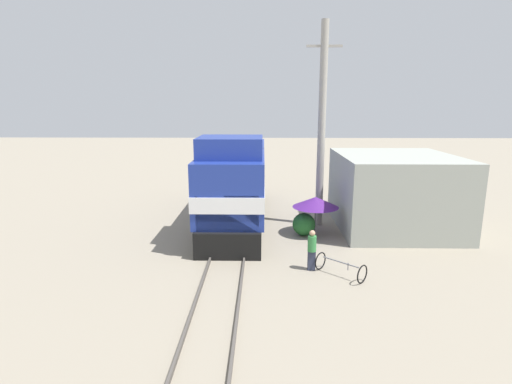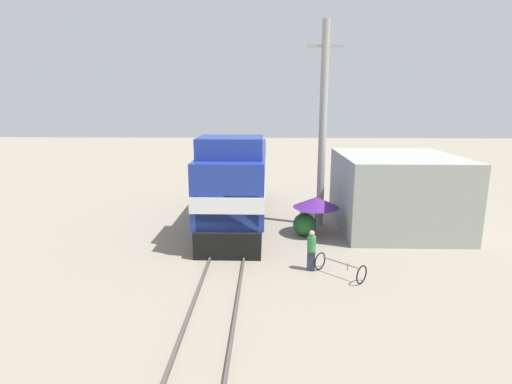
# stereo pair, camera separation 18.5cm
# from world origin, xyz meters

# --- Properties ---
(ground_plane) EXTENTS (120.00, 120.00, 0.00)m
(ground_plane) POSITION_xyz_m (0.00, 0.00, 0.00)
(ground_plane) COLOR gray
(rail_near) EXTENTS (0.08, 28.10, 0.15)m
(rail_near) POSITION_xyz_m (-0.72, 0.00, 0.07)
(rail_near) COLOR #4C4742
(rail_near) RESTS_ON ground_plane
(rail_far) EXTENTS (0.08, 28.10, 0.15)m
(rail_far) POSITION_xyz_m (0.72, 0.00, 0.07)
(rail_far) COLOR #4C4742
(rail_far) RESTS_ON ground_plane
(locomotive) EXTENTS (3.16, 12.71, 5.00)m
(locomotive) POSITION_xyz_m (0.00, 3.63, 2.18)
(locomotive) COLOR black
(locomotive) RESTS_ON ground_plane
(utility_pole) EXTENTS (1.80, 0.39, 10.56)m
(utility_pole) POSITION_xyz_m (4.55, 2.91, 5.34)
(utility_pole) COLOR #9E998E
(utility_pole) RESTS_ON ground_plane
(vendor_umbrella) EXTENTS (2.31, 2.31, 1.95)m
(vendor_umbrella) POSITION_xyz_m (4.13, 1.20, 1.69)
(vendor_umbrella) COLOR #4C4C4C
(vendor_umbrella) RESTS_ON ground_plane
(billboard_sign) EXTENTS (1.97, 0.12, 3.37)m
(billboard_sign) POSITION_xyz_m (7.66, 2.82, 2.54)
(billboard_sign) COLOR #595959
(billboard_sign) RESTS_ON ground_plane
(shrub_cluster) EXTENTS (1.14, 1.14, 1.14)m
(shrub_cluster) POSITION_xyz_m (3.56, 1.06, 0.57)
(shrub_cluster) COLOR #236028
(shrub_cluster) RESTS_ON ground_plane
(person_bystander) EXTENTS (0.34, 0.34, 1.65)m
(person_bystander) POSITION_xyz_m (3.44, -3.23, 0.89)
(person_bystander) COLOR #2D3347
(person_bystander) RESTS_ON ground_plane
(bicycle) EXTENTS (1.88, 1.81, 0.72)m
(bicycle) POSITION_xyz_m (4.48, -3.81, 0.37)
(bicycle) COLOR black
(bicycle) RESTS_ON ground_plane
(building_block_distant) EXTENTS (5.87, 6.68, 3.88)m
(building_block_distant) POSITION_xyz_m (8.47, 2.61, 1.94)
(building_block_distant) COLOR #999E93
(building_block_distant) RESTS_ON ground_plane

